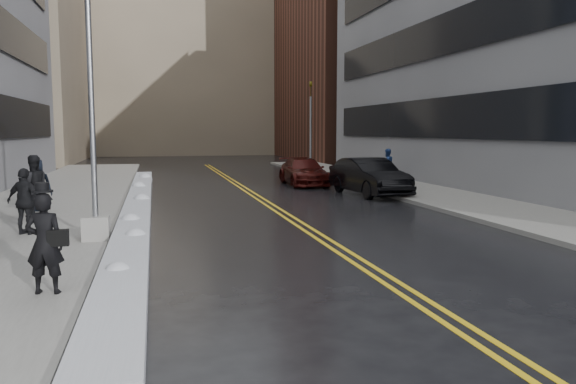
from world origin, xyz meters
TOP-DOWN VIEW (x-y plane):
  - ground at (0.00, 0.00)m, footprint 160.00×160.00m
  - sidewalk_west at (-5.75, 10.00)m, footprint 5.50×50.00m
  - sidewalk_east at (10.00, 10.00)m, footprint 4.00×50.00m
  - lane_line_left at (2.35, 10.00)m, footprint 0.12×50.00m
  - lane_line_right at (2.65, 10.00)m, footprint 0.12×50.00m
  - snow_ridge at (-2.45, 8.00)m, footprint 0.90×30.00m
  - building_east_far at (19.00, 42.00)m, footprint 14.00×20.00m
  - building_far at (2.00, 60.00)m, footprint 36.00×16.00m
  - lamppost at (-3.30, 2.00)m, footprint 0.65×0.65m
  - fire_hydrant at (9.00, 10.00)m, footprint 0.26×0.26m
  - traffic_signal at (8.50, 24.00)m, footprint 0.16×0.20m
  - pedestrian_fedora at (-3.65, -2.75)m, footprint 0.68×0.50m
  - pedestrian_b at (-5.58, 6.38)m, footprint 1.15×1.03m
  - pedestrian_c at (-5.61, 7.15)m, footprint 0.95×0.68m
  - pedestrian_d at (-5.17, 3.19)m, footprint 1.12×0.81m
  - pedestrian_east at (10.90, 16.62)m, footprint 1.00×0.88m
  - car_black at (7.50, 10.77)m, footprint 2.27×5.21m
  - car_maroon at (5.89, 16.03)m, footprint 2.09×4.93m

SIDE VIEW (x-z plane):
  - ground at x=0.00m, z-range 0.00..0.00m
  - lane_line_left at x=2.35m, z-range 0.00..0.01m
  - lane_line_right at x=2.65m, z-range 0.00..0.01m
  - sidewalk_west at x=-5.75m, z-range 0.00..0.15m
  - sidewalk_east at x=10.00m, z-range 0.00..0.15m
  - snow_ridge at x=-2.45m, z-range 0.00..0.34m
  - fire_hydrant at x=9.00m, z-range 0.18..0.91m
  - car_maroon at x=5.89m, z-range 0.00..1.42m
  - car_black at x=7.50m, z-range 0.00..1.66m
  - pedestrian_east at x=10.90m, z-range 0.15..1.87m
  - pedestrian_fedora at x=-3.65m, z-range 0.15..1.87m
  - pedestrian_d at x=-5.17m, z-range 0.15..1.91m
  - pedestrian_c at x=-5.61m, z-range 0.15..1.97m
  - pedestrian_b at x=-5.58m, z-range 0.15..2.12m
  - lamppost at x=-3.30m, z-range -1.28..6.35m
  - traffic_signal at x=8.50m, z-range 0.40..6.40m
  - building_far at x=2.00m, z-range 0.00..22.00m
  - building_east_far at x=19.00m, z-range 0.00..28.00m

